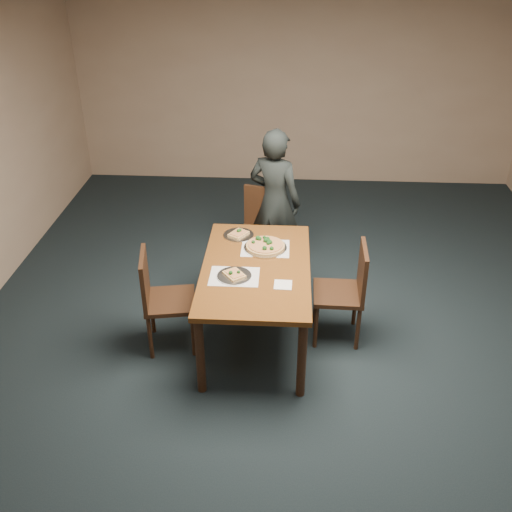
# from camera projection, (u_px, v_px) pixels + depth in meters

# --- Properties ---
(ground) EXTENTS (8.00, 8.00, 0.00)m
(ground) POSITION_uv_depth(u_px,v_px,m) (295.00, 363.00, 4.83)
(ground) COLOR black
(ground) RESTS_ON ground
(room_shell) EXTENTS (8.00, 8.00, 8.00)m
(room_shell) POSITION_uv_depth(u_px,v_px,m) (304.00, 171.00, 3.95)
(room_shell) COLOR tan
(room_shell) RESTS_ON ground
(dining_table) EXTENTS (0.90, 1.50, 0.75)m
(dining_table) POSITION_uv_depth(u_px,v_px,m) (256.00, 276.00, 4.80)
(dining_table) COLOR #552E11
(dining_table) RESTS_ON ground
(chair_far) EXTENTS (0.52, 0.52, 0.91)m
(chair_far) POSITION_uv_depth(u_px,v_px,m) (260.00, 227.00, 5.87)
(chair_far) COLOR black
(chair_far) RESTS_ON ground
(chair_left) EXTENTS (0.49, 0.49, 0.91)m
(chair_left) POSITION_uv_depth(u_px,v_px,m) (160.00, 295.00, 4.80)
(chair_left) COLOR black
(chair_left) RESTS_ON ground
(chair_right) EXTENTS (0.43, 0.43, 0.91)m
(chair_right) POSITION_uv_depth(u_px,v_px,m) (348.00, 288.00, 4.89)
(chair_right) COLOR black
(chair_right) RESTS_ON ground
(diner) EXTENTS (0.66, 0.56, 1.53)m
(diner) POSITION_uv_depth(u_px,v_px,m) (275.00, 202.00, 5.81)
(diner) COLOR black
(diner) RESTS_ON ground
(placemat_main) EXTENTS (0.42, 0.32, 0.00)m
(placemat_main) POSITION_uv_depth(u_px,v_px,m) (265.00, 248.00, 5.01)
(placemat_main) COLOR white
(placemat_main) RESTS_ON dining_table
(placemat_near) EXTENTS (0.40, 0.30, 0.00)m
(placemat_near) POSITION_uv_depth(u_px,v_px,m) (234.00, 276.00, 4.61)
(placemat_near) COLOR white
(placemat_near) RESTS_ON dining_table
(pizza_pan) EXTENTS (0.38, 0.38, 0.07)m
(pizza_pan) POSITION_uv_depth(u_px,v_px,m) (265.00, 246.00, 5.00)
(pizza_pan) COLOR silver
(pizza_pan) RESTS_ON dining_table
(slice_plate_near) EXTENTS (0.28, 0.28, 0.06)m
(slice_plate_near) POSITION_uv_depth(u_px,v_px,m) (234.00, 275.00, 4.61)
(slice_plate_near) COLOR silver
(slice_plate_near) RESTS_ON dining_table
(slice_plate_far) EXTENTS (0.28, 0.28, 0.06)m
(slice_plate_far) POSITION_uv_depth(u_px,v_px,m) (239.00, 234.00, 5.21)
(slice_plate_far) COLOR silver
(slice_plate_far) RESTS_ON dining_table
(napkin) EXTENTS (0.14, 0.14, 0.01)m
(napkin) POSITION_uv_depth(u_px,v_px,m) (283.00, 285.00, 4.50)
(napkin) COLOR white
(napkin) RESTS_ON dining_table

